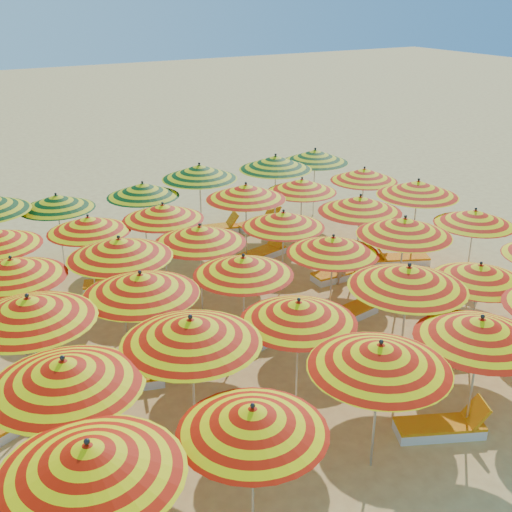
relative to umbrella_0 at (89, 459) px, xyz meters
name	(u,v)px	position (x,y,z in m)	size (l,w,h in m)	color
ground	(265,318)	(6.18, 5.97, -2.39)	(120.00, 120.00, 0.00)	#EDC469
umbrella_0	(89,459)	(0.00, 0.00, 0.00)	(2.69, 2.69, 2.72)	silver
umbrella_1	(253,420)	(2.40, -0.07, -0.23)	(2.87, 2.87, 2.45)	silver
umbrella_2	(380,356)	(5.02, 0.19, -0.08)	(3.15, 3.15, 2.63)	silver
umbrella_3	(481,329)	(7.29, 0.06, -0.13)	(3.08, 3.08, 2.56)	silver
umbrella_6	(64,373)	(0.23, 2.19, -0.01)	(3.29, 3.29, 2.71)	silver
umbrella_7	(191,331)	(2.53, 2.41, 0.01)	(3.37, 3.37, 2.73)	silver
umbrella_8	(299,311)	(4.83, 2.41, -0.20)	(2.50, 2.50, 2.49)	silver
umbrella_9	(408,277)	(7.50, 2.26, -0.01)	(2.65, 2.65, 2.71)	silver
umbrella_10	(480,273)	(9.57, 2.15, -0.33)	(2.50, 2.50, 2.34)	silver
umbrella_12	(29,309)	(0.20, 4.73, 0.00)	(2.63, 2.63, 2.72)	silver
umbrella_13	(141,284)	(2.49, 4.87, -0.07)	(2.85, 2.85, 2.63)	silver
umbrella_14	(243,266)	(4.97, 4.94, -0.22)	(2.80, 2.80, 2.47)	silver
umbrella_15	(333,245)	(7.53, 4.98, -0.23)	(2.72, 2.72, 2.45)	silver
umbrella_16	(405,227)	(9.65, 4.79, -0.07)	(3.10, 3.10, 2.64)	silver
umbrella_17	(475,217)	(12.32, 4.86, -0.30)	(2.24, 2.24, 2.37)	silver
umbrella_18	(12,268)	(0.32, 7.22, -0.14)	(3.12, 3.12, 2.56)	silver
umbrella_19	(119,248)	(2.73, 6.95, -0.04)	(2.60, 2.60, 2.67)	silver
umbrella_20	(200,234)	(4.91, 7.15, -0.18)	(2.52, 2.52, 2.52)	silver
umbrella_21	(283,219)	(7.48, 7.23, -0.25)	(2.65, 2.65, 2.44)	silver
umbrella_22	(360,204)	(9.91, 6.95, -0.12)	(2.65, 2.65, 2.58)	silver
umbrella_23	(418,188)	(12.26, 7.12, -0.04)	(3.21, 3.21, 2.67)	silver
umbrella_25	(88,224)	(2.72, 9.58, -0.28)	(2.43, 2.43, 2.40)	silver
umbrella_26	(163,212)	(4.81, 9.41, -0.22)	(2.60, 2.60, 2.46)	silver
umbrella_27	(246,192)	(7.58, 9.56, -0.09)	(2.84, 2.84, 2.61)	silver
umbrella_28	(302,185)	(9.77, 9.78, -0.27)	(3.00, 3.00, 2.41)	silver
umbrella_29	(364,175)	(12.27, 9.73, -0.25)	(3.02, 3.02, 2.43)	silver
umbrella_31	(57,202)	(2.45, 12.01, -0.28)	(2.84, 2.84, 2.39)	silver
umbrella_32	(143,190)	(5.09, 11.79, -0.25)	(2.58, 2.58, 2.43)	silver
umbrella_33	(199,172)	(7.21, 12.10, -0.03)	(3.34, 3.34, 2.69)	silver
umbrella_34	(276,163)	(9.98, 11.79, 0.00)	(2.72, 2.72, 2.72)	silver
umbrella_35	(315,156)	(11.92, 12.19, -0.09)	(2.97, 2.97, 2.61)	silver
lounger_1	(442,427)	(6.78, 0.21, -2.24)	(1.82, 1.23, 0.69)	white
lounger_3	(112,481)	(0.74, 1.95, -2.24)	(1.74, 0.60, 0.69)	white
lounger_4	(454,354)	(8.98, 2.06, -2.24)	(1.82, 1.17, 0.69)	white
lounger_5	(20,418)	(-0.31, 4.56, -2.24)	(1.82, 1.23, 0.69)	white
lounger_6	(127,380)	(1.99, 4.81, -2.24)	(1.82, 1.03, 0.69)	white
lounger_7	(264,335)	(5.57, 4.98, -2.24)	(1.83, 1.05, 0.69)	white
lounger_8	(348,314)	(8.03, 4.87, -2.24)	(1.81, 0.88, 0.69)	white
lounger_9	(484,279)	(12.82, 4.63, -2.24)	(1.75, 0.65, 0.69)	white
lounger_10	(341,273)	(9.41, 7.03, -2.24)	(1.75, 0.62, 0.69)	white
lounger_11	(400,259)	(11.66, 6.99, -2.24)	(1.82, 1.24, 0.69)	white
lounger_13	(116,285)	(3.31, 9.58, -2.24)	(1.83, 1.14, 0.69)	white
lounger_14	(262,253)	(8.17, 9.56, -2.24)	(1.82, 0.97, 0.69)	white
lounger_15	(215,229)	(7.81, 12.29, -2.24)	(1.81, 0.91, 0.69)	white
lounger_16	(259,223)	(9.48, 12.05, -2.24)	(1.81, 0.89, 0.69)	white
beachgoer_a	(341,263)	(9.18, 6.76, -1.74)	(0.47, 0.31, 1.29)	tan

